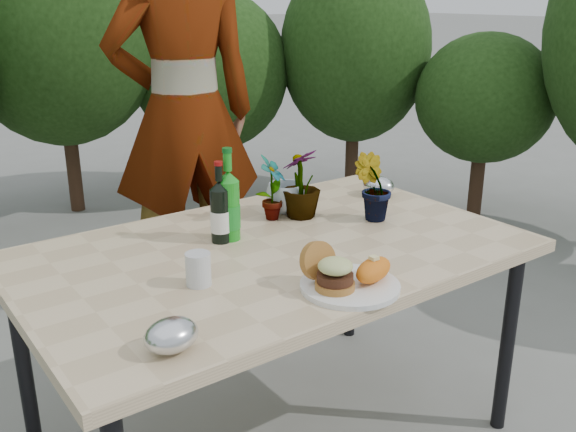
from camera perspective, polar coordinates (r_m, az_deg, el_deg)
patio_table at (r=2.10m, az=-1.29°, el=-4.26°), size 1.60×1.00×0.75m
shrub_hedge at (r=3.55m, az=-13.69°, el=12.93°), size 6.95×5.15×2.24m
dinner_plate at (r=1.80m, az=5.52°, el=-6.21°), size 0.28×0.28×0.01m
burger_stack at (r=1.76m, az=3.82°, el=-4.90°), size 0.11×0.16×0.11m
sweet_potato at (r=1.81m, az=7.60°, el=-4.76°), size 0.17×0.12×0.06m
grilled_veg at (r=1.87m, az=4.06°, el=-4.54°), size 0.08×0.05×0.03m
wine_bottle at (r=2.10m, az=-6.06°, el=0.29°), size 0.07×0.07×0.27m
sparkling_water at (r=2.11m, az=-5.29°, el=0.84°), size 0.08×0.08×0.31m
plastic_cup at (r=1.82m, az=-7.98°, el=-4.70°), size 0.07×0.07×0.09m
seedling_left at (r=2.29m, az=-1.44°, el=2.53°), size 0.15×0.14×0.24m
seedling_mid at (r=2.31m, az=7.54°, el=2.54°), size 0.17×0.17×0.24m
seedling_right at (r=2.32m, az=1.17°, el=2.91°), size 0.18×0.18×0.25m
blue_bowl at (r=2.39m, az=-0.21°, el=1.62°), size 0.16×0.16×0.11m
foil_packet_left at (r=1.51m, az=-10.34°, el=-10.39°), size 0.15×0.13×0.08m
foil_packet_right at (r=2.62m, az=8.05°, el=2.67°), size 0.15×0.16×0.08m
person at (r=3.09m, az=-9.19°, el=8.93°), size 0.81×0.63×1.98m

